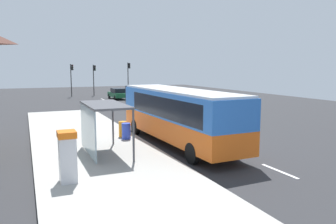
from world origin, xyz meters
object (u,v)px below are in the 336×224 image
object	(u,v)px
bus	(177,113)
recycling_bin_blue	(126,131)
traffic_light_median	(94,75)
recycling_bin_orange	(123,129)
bus_shelter	(99,116)
ticket_machine	(68,156)
sedan_near	(118,93)
traffic_light_near_side	(129,74)
white_van	(141,95)
traffic_light_far_side	(72,75)

from	to	relation	value
bus	recycling_bin_blue	world-z (taller)	bus
traffic_light_median	recycling_bin_orange	bearing A→B (deg)	-98.02
bus_shelter	recycling_bin_blue	bearing A→B (deg)	52.87
recycling_bin_orange	bus_shelter	xyz separation A→B (m)	(-2.21, -3.62, 1.44)
bus	recycling_bin_orange	xyz separation A→B (m)	(-2.49, 2.59, -1.19)
ticket_machine	recycling_bin_blue	distance (m)	7.64
bus_shelter	sedan_near	bearing A→B (deg)	73.44
bus	recycling_bin_orange	world-z (taller)	bus
traffic_light_near_side	traffic_light_median	world-z (taller)	traffic_light_near_side
recycling_bin_orange	sedan_near	bearing A→B (deg)	75.79
white_van	recycling_bin_blue	bearing A→B (deg)	-111.65
white_van	traffic_light_far_side	bearing A→B (deg)	107.86
white_van	ticket_machine	xyz separation A→B (m)	(-10.52, -22.54, -0.17)
bus	bus_shelter	xyz separation A→B (m)	(-4.70, -1.03, 0.25)
bus	traffic_light_far_side	xyz separation A→B (m)	(-1.39, 34.46, 1.42)
white_van	recycling_bin_orange	bearing A→B (deg)	-112.54
bus	recycling_bin_orange	bearing A→B (deg)	133.80
sedan_near	recycling_bin_orange	size ratio (longest dim) A/B	4.70
traffic_light_median	traffic_light_near_side	bearing A→B (deg)	-17.43
recycling_bin_orange	bus_shelter	bearing A→B (deg)	-121.42
traffic_light_median	recycling_bin_blue	bearing A→B (deg)	-97.85
white_van	bus_shelter	world-z (taller)	bus_shelter
traffic_light_near_side	recycling_bin_blue	bearing A→B (deg)	-106.97
traffic_light_far_side	traffic_light_median	world-z (taller)	traffic_light_far_side
recycling_bin_blue	recycling_bin_orange	bearing A→B (deg)	90.00
bus	traffic_light_near_side	world-z (taller)	traffic_light_near_side
sedan_near	recycling_bin_orange	xyz separation A→B (m)	(-6.50, -25.68, -0.14)
ticket_machine	bus_shelter	size ratio (longest dim) A/B	0.48
white_van	recycling_bin_blue	xyz separation A→B (m)	(-6.40, -16.12, -0.69)
recycling_bin_orange	white_van	bearing A→B (deg)	67.46
bus_shelter	white_van	bearing A→B (deg)	65.67
recycling_bin_blue	traffic_light_near_side	size ratio (longest dim) A/B	0.18
white_van	recycling_bin_blue	distance (m)	17.36
traffic_light_far_side	ticket_machine	bearing A→B (deg)	-97.62
bus	recycling_bin_blue	distance (m)	3.34
recycling_bin_orange	traffic_light_near_side	bearing A→B (deg)	72.67
sedan_near	ticket_machine	distance (m)	34.47
sedan_near	traffic_light_near_side	distance (m)	6.80
white_van	ticket_machine	distance (m)	24.87
ticket_machine	traffic_light_far_side	xyz separation A→B (m)	(5.22, 38.99, 2.09)
sedan_near	traffic_light_median	bearing A→B (deg)	105.21
bus	recycling_bin_blue	xyz separation A→B (m)	(-2.49, 1.89, -1.19)
bus	bus_shelter	distance (m)	4.82
traffic_light_far_side	traffic_light_median	size ratio (longest dim) A/B	1.02
recycling_bin_blue	traffic_light_near_side	world-z (taller)	traffic_light_near_side
ticket_machine	traffic_light_near_side	size ratio (longest dim) A/B	0.38
recycling_bin_blue	traffic_light_near_side	xyz separation A→B (m)	(9.70, 31.77, 2.77)
traffic_light_median	bus	bearing A→B (deg)	-93.43
bus	recycling_bin_orange	size ratio (longest dim) A/B	11.68
bus	ticket_machine	xyz separation A→B (m)	(-6.60, -4.52, -0.67)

